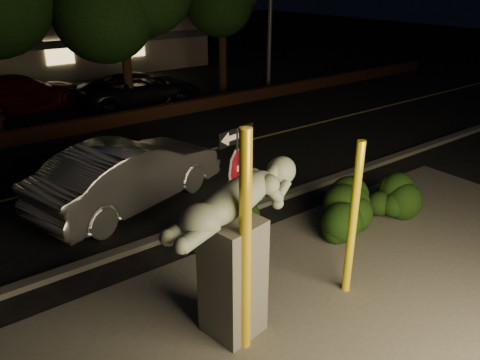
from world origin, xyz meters
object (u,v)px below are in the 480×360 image
signpost (237,169)px  parked_car_darkred (19,94)px  yellow_pole_left (245,248)px  yellow_pole_right (353,221)px  sculpture (235,240)px  silver_sedan (129,173)px  parked_car_dark (141,89)px

signpost → parked_car_darkred: signpost is taller
yellow_pole_left → yellow_pole_right: (2.31, 0.01, -0.32)m
yellow_pole_left → yellow_pole_right: yellow_pole_left is taller
sculpture → parked_car_darkred: (0.48, 15.57, -0.87)m
yellow_pole_left → silver_sedan: 5.69m
yellow_pole_left → silver_sedan: size_ratio=0.71×
yellow_pole_right → silver_sedan: 5.83m
yellow_pole_right → parked_car_dark: 14.33m
signpost → sculpture: 2.09m
yellow_pole_left → yellow_pole_right: 2.33m
sculpture → yellow_pole_left: bearing=-114.7°
yellow_pole_right → sculpture: (-2.20, 0.39, 0.22)m
yellow_pole_left → parked_car_dark: bearing=70.2°
silver_sedan → parked_car_dark: bearing=-44.8°
yellow_pole_left → signpost: bearing=56.5°
yellow_pole_right → sculpture: 2.25m
yellow_pole_right → silver_sedan: (-1.63, 5.57, -0.62)m
silver_sedan → yellow_pole_left: bearing=155.6°
yellow_pole_left → sculpture: yellow_pole_left is taller
yellow_pole_left → sculpture: bearing=75.0°
yellow_pole_right → signpost: 2.31m
sculpture → silver_sedan: size_ratio=0.54×
sculpture → parked_car_darkred: bearing=78.6°
parked_car_dark → parked_car_darkred: bearing=70.0°
parked_car_darkred → silver_sedan: bearing=164.5°
yellow_pole_right → yellow_pole_left: bearing=-179.8°
yellow_pole_left → silver_sedan: yellow_pole_left is taller
yellow_pole_left → parked_car_darkred: size_ratio=0.65×
signpost → yellow_pole_left: bearing=-136.0°
sculpture → parked_car_dark: sculpture is taller
sculpture → parked_car_dark: (4.96, 13.65, -0.94)m
yellow_pole_left → silver_sedan: bearing=83.0°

